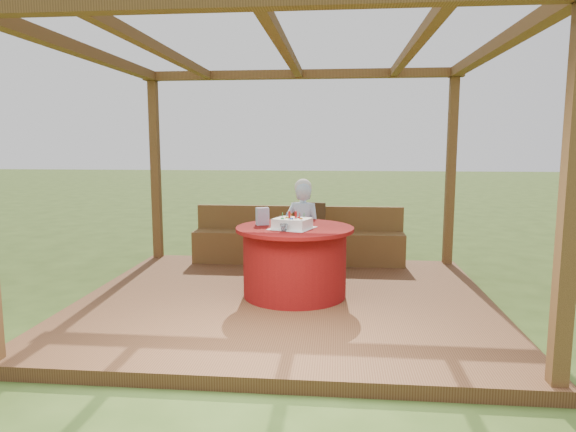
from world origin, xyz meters
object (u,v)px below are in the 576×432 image
object	(u,v)px
chair	(307,232)
birthday_cake	(292,223)
elderly_woman	(303,229)
table	(295,261)
drinking_glass	(284,228)
gift_bag	(262,216)
bench	(298,244)

from	to	relation	value
chair	birthday_cake	xyz separation A→B (m)	(-0.07, -1.38, 0.33)
elderly_woman	birthday_cake	bearing A→B (deg)	-94.67
table	elderly_woman	world-z (taller)	elderly_woman
birthday_cake	drinking_glass	xyz separation A→B (m)	(-0.07, -0.19, -0.02)
chair	elderly_woman	bearing A→B (deg)	-90.86
birthday_cake	drinking_glass	world-z (taller)	birthday_cake
table	elderly_woman	bearing A→B (deg)	86.15
gift_bag	drinking_glass	bearing A→B (deg)	-78.92
birthday_cake	table	bearing A→B (deg)	80.09
drinking_glass	elderly_woman	bearing A→B (deg)	82.18
chair	birthday_cake	size ratio (longest dim) A/B	1.66
bench	birthday_cake	size ratio (longest dim) A/B	5.55
table	birthday_cake	xyz separation A→B (m)	(-0.02, -0.11, 0.44)
table	birthday_cake	world-z (taller)	birthday_cake
chair	drinking_glass	size ratio (longest dim) A/B	10.31
bench	elderly_woman	distance (m)	1.03
gift_bag	table	bearing A→B (deg)	-40.57
elderly_woman	drinking_glass	xyz separation A→B (m)	(-0.13, -0.98, 0.18)
birthday_cake	gift_bag	size ratio (longest dim) A/B	2.74
drinking_glass	gift_bag	bearing A→B (deg)	125.11
chair	gift_bag	bearing A→B (deg)	-110.38
birthday_cake	gift_bag	bearing A→B (deg)	148.73
gift_bag	chair	bearing A→B (deg)	45.58
chair	birthday_cake	world-z (taller)	birthday_cake
table	drinking_glass	distance (m)	0.53
table	elderly_woman	distance (m)	0.72
birthday_cake	gift_bag	distance (m)	0.42
gift_bag	drinking_glass	world-z (taller)	gift_bag
table	gift_bag	xyz separation A→B (m)	(-0.38, 0.11, 0.48)
birthday_cake	gift_bag	world-z (taller)	gift_bag
drinking_glass	birthday_cake	bearing A→B (deg)	70.01
chair	elderly_woman	world-z (taller)	elderly_woman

